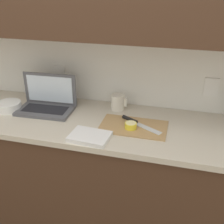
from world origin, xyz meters
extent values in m
cube|color=white|center=(0.00, 0.33, 1.30)|extent=(5.20, 0.06, 2.60)
cube|color=white|center=(-0.31, 0.30, 1.12)|extent=(0.09, 0.01, 0.12)
cube|color=white|center=(0.74, 0.30, 1.12)|extent=(0.09, 0.01, 0.12)
cube|color=#472D1E|center=(0.00, 0.00, 0.45)|extent=(2.45, 0.56, 0.90)
cube|color=beige|center=(0.00, 0.00, 0.92)|extent=(2.53, 0.60, 0.03)
cube|color=#515156|center=(-0.30, 0.03, 0.95)|extent=(0.37, 0.23, 0.02)
cube|color=black|center=(-0.30, 0.03, 0.96)|extent=(0.30, 0.14, 0.00)
cube|color=#515156|center=(-0.31, 0.14, 1.06)|extent=(0.37, 0.03, 0.22)
cube|color=silver|center=(-0.31, 0.13, 1.06)|extent=(0.32, 0.02, 0.18)
cube|color=tan|center=(0.30, -0.02, 0.94)|extent=(0.40, 0.24, 0.01)
cube|color=silver|center=(0.39, -0.03, 0.95)|extent=(0.17, 0.12, 0.00)
cylinder|color=black|center=(0.27, 0.04, 0.95)|extent=(0.11, 0.07, 0.02)
cylinder|color=yellow|center=(0.29, -0.05, 0.96)|extent=(0.07, 0.07, 0.03)
cylinder|color=#F4EAA3|center=(0.29, -0.05, 0.98)|extent=(0.06, 0.06, 0.00)
cylinder|color=silver|center=(0.15, 0.19, 0.99)|extent=(0.09, 0.09, 0.11)
cube|color=silver|center=(0.21, 0.19, 0.99)|extent=(0.02, 0.01, 0.06)
cylinder|color=white|center=(-0.55, 0.00, 0.96)|extent=(0.16, 0.16, 0.05)
cube|color=white|center=(0.09, -0.21, 0.95)|extent=(0.23, 0.18, 0.02)
camera|label=1|loc=(0.55, -1.47, 1.76)|focal=45.00mm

